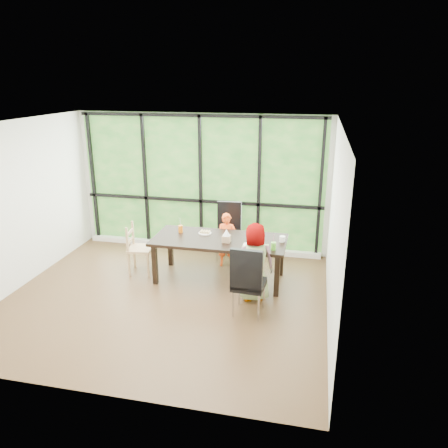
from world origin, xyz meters
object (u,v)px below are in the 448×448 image
(chair_window_leather, at_px, (228,232))
(child_toddler, at_px, (227,240))
(orange_cup, at_px, (181,229))
(tissue_box, at_px, (226,239))
(child_older, at_px, (253,262))
(plate_far, at_px, (205,233))
(green_cup, at_px, (273,246))
(chair_end_beech, at_px, (140,249))
(plate_near, at_px, (251,245))
(dining_table, at_px, (220,259))
(white_mug, at_px, (282,239))
(chair_interior_leather, at_px, (249,279))

(chair_window_leather, height_order, child_toddler, chair_window_leather)
(orange_cup, distance_m, tissue_box, 0.93)
(child_older, xyz_separation_m, plate_far, (-0.96, 0.75, 0.13))
(orange_cup, xyz_separation_m, green_cup, (1.68, -0.47, -0.00))
(plate_far, bearing_deg, chair_window_leather, 71.35)
(chair_end_beech, bearing_deg, green_cup, -105.04)
(plate_near, relative_size, green_cup, 2.14)
(tissue_box, bearing_deg, dining_table, 138.72)
(white_mug, height_order, tissue_box, tissue_box)
(chair_end_beech, distance_m, plate_near, 2.04)
(green_cup, relative_size, white_mug, 1.29)
(child_older, height_order, plate_near, child_older)
(dining_table, relative_size, chair_window_leather, 2.08)
(plate_far, bearing_deg, tissue_box, -35.68)
(chair_window_leather, bearing_deg, child_toddler, -86.93)
(dining_table, height_order, white_mug, white_mug)
(orange_cup, relative_size, green_cup, 1.02)
(chair_interior_leather, xyz_separation_m, orange_cup, (-1.41, 1.17, 0.27))
(plate_near, xyz_separation_m, orange_cup, (-1.31, 0.37, 0.06))
(dining_table, height_order, child_older, child_older)
(chair_window_leather, bearing_deg, child_older, -69.55)
(green_cup, bearing_deg, child_older, -137.30)
(chair_end_beech, height_order, white_mug, chair_end_beech)
(orange_cup, bearing_deg, plate_near, -15.59)
(plate_near, bearing_deg, chair_end_beech, 174.61)
(dining_table, relative_size, white_mug, 23.19)
(plate_far, distance_m, white_mug, 1.35)
(plate_far, xyz_separation_m, plate_near, (0.88, -0.40, 0.00))
(child_toddler, height_order, white_mug, child_toddler)
(chair_window_leather, height_order, plate_far, chair_window_leather)
(child_older, relative_size, green_cup, 10.02)
(orange_cup, bearing_deg, tissue_box, -18.32)
(white_mug, bearing_deg, child_older, -121.09)
(child_toddler, bearing_deg, plate_near, -60.72)
(child_older, xyz_separation_m, orange_cup, (-1.40, 0.72, 0.19))
(child_toddler, height_order, tissue_box, child_toddler)
(chair_end_beech, height_order, green_cup, chair_end_beech)
(child_older, bearing_deg, orange_cup, -47.44)
(chair_end_beech, height_order, child_toddler, child_toddler)
(chair_end_beech, bearing_deg, orange_cup, -83.94)
(chair_window_leather, height_order, plate_near, chair_window_leather)
(child_toddler, distance_m, orange_cup, 0.91)
(dining_table, relative_size, chair_end_beech, 2.49)
(plate_far, bearing_deg, green_cup, -21.79)
(green_cup, relative_size, tissue_box, 0.94)
(chair_interior_leather, bearing_deg, plate_near, -79.64)
(chair_interior_leather, height_order, white_mug, chair_interior_leather)
(chair_window_leather, distance_m, plate_far, 0.82)
(child_toddler, distance_m, tissue_box, 0.80)
(green_cup, bearing_deg, chair_window_leather, 128.33)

